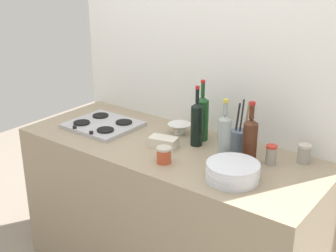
{
  "coord_description": "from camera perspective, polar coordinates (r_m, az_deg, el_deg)",
  "views": [
    {
      "loc": [
        1.42,
        -1.88,
        1.92
      ],
      "look_at": [
        0.0,
        0.0,
        1.02
      ],
      "focal_mm": 48.42,
      "sensor_mm": 36.0,
      "label": 1
    }
  ],
  "objects": [
    {
      "name": "stovetop_hob",
      "position": [
        2.87,
        -8.2,
        0.16
      ],
      "size": [
        0.41,
        0.37,
        0.04
      ],
      "color": "#B2B2B7",
      "rests_on": "counter_block"
    },
    {
      "name": "butter_dish",
      "position": [
        2.54,
        -0.59,
        -2.05
      ],
      "size": [
        0.17,
        0.12,
        0.06
      ],
      "primitive_type": "cube",
      "rotation": [
        0.0,
        0.0,
        0.23
      ],
      "color": "silver",
      "rests_on": "counter_block"
    },
    {
      "name": "wine_bottle_rightmost",
      "position": [
        2.36,
        10.28,
        -1.66
      ],
      "size": [
        0.08,
        0.08,
        0.33
      ],
      "color": "#472314",
      "rests_on": "counter_block"
    },
    {
      "name": "wine_bottle_mid_left",
      "position": [
        2.61,
        4.31,
        1.12
      ],
      "size": [
        0.07,
        0.07,
        0.36
      ],
      "color": "#19471E",
      "rests_on": "counter_block"
    },
    {
      "name": "utensil_crock",
      "position": [
        2.5,
        9.03,
        -1.72
      ],
      "size": [
        0.1,
        0.1,
        0.3
      ],
      "color": "slate",
      "rests_on": "counter_block"
    },
    {
      "name": "mixing_bowl",
      "position": [
        2.72,
        1.44,
        -0.26
      ],
      "size": [
        0.14,
        0.14,
        0.06
      ],
      "color": "white",
      "rests_on": "counter_block"
    },
    {
      "name": "condiment_jar_front",
      "position": [
        2.45,
        16.76,
        -3.35
      ],
      "size": [
        0.07,
        0.07,
        0.1
      ],
      "color": "#9E998C",
      "rests_on": "counter_block"
    },
    {
      "name": "condiment_jar_spare",
      "position": [
        2.39,
        12.86,
        -3.55
      ],
      "size": [
        0.06,
        0.06,
        0.11
      ],
      "color": "#9E998C",
      "rests_on": "counter_block"
    },
    {
      "name": "wine_bottle_leftmost",
      "position": [
        2.53,
        3.63,
        0.37
      ],
      "size": [
        0.07,
        0.07,
        0.35
      ],
      "color": "black",
      "rests_on": "counter_block"
    },
    {
      "name": "backsplash_panel",
      "position": [
        2.74,
        4.83,
        7.15
      ],
      "size": [
        1.9,
        0.06,
        2.54
      ],
      "primitive_type": "cube",
      "color": "white",
      "rests_on": "ground"
    },
    {
      "name": "plate_stack",
      "position": [
        2.19,
        8.14,
        -5.72
      ],
      "size": [
        0.26,
        0.26,
        0.09
      ],
      "color": "white",
      "rests_on": "counter_block"
    },
    {
      "name": "wine_bottle_mid_right",
      "position": [
        2.34,
        7.08,
        -1.45
      ],
      "size": [
        0.07,
        0.07,
        0.34
      ],
      "color": "gray",
      "rests_on": "counter_block"
    },
    {
      "name": "counter_block",
      "position": [
        2.78,
        -0.0,
        -11.06
      ],
      "size": [
        1.8,
        0.7,
        0.9
      ],
      "primitive_type": "cube",
      "color": "tan",
      "rests_on": "ground"
    },
    {
      "name": "condiment_jar_rear",
      "position": [
        2.35,
        -0.53,
        -3.66
      ],
      "size": [
        0.08,
        0.08,
        0.09
      ],
      "color": "#C64C2D",
      "rests_on": "counter_block"
    }
  ]
}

